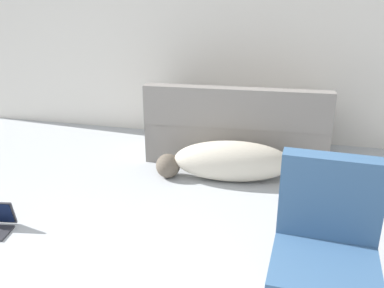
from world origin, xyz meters
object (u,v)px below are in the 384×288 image
couch (237,132)px  dog (228,162)px  side_chair (322,277)px  cat (345,173)px

couch → dog: size_ratio=1.20×
dog → side_chair: 1.91m
couch → dog: couch is taller
couch → dog: bearing=86.7°
cat → dog: bearing=73.0°
couch → side_chair: bearing=105.3°
cat → couch: bearing=41.5°
couch → cat: bearing=158.5°
cat → side_chair: side_chair is taller
cat → side_chair: 2.03m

